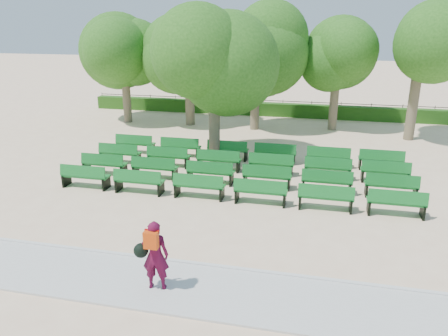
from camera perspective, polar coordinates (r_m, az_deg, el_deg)
name	(u,v)px	position (r m, az deg, el deg)	size (l,w,h in m)	color
ground	(224,185)	(18.12, -0.06, -2.23)	(120.00, 120.00, 0.00)	beige
paving	(159,285)	(11.79, -8.44, -14.86)	(30.00, 2.20, 0.06)	beige
curb	(174,261)	(12.69, -6.55, -12.01)	(30.00, 0.12, 0.10)	silver
hedge	(268,109)	(31.30, 5.75, 7.64)	(26.00, 0.70, 0.90)	#255515
fence	(268,114)	(31.77, 5.82, 6.99)	(26.00, 0.10, 1.02)	black
tree_line	(259,129)	(27.52, 4.64, 5.15)	(21.80, 6.80, 7.04)	#2E681C
bench_array	(242,176)	(18.88, 2.31, -1.03)	(1.99, 0.71, 1.24)	#137026
tree_among	(214,57)	(20.37, -1.34, 14.35)	(5.26, 5.26, 7.30)	brown
person	(154,254)	(11.16, -9.13, -11.06)	(0.90, 0.56, 1.85)	#4E0B27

